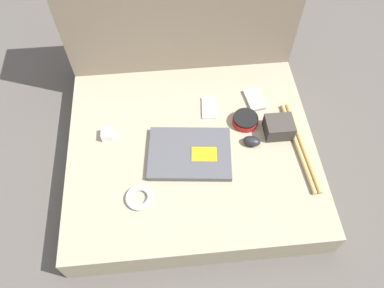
{
  "coord_description": "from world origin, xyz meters",
  "views": [
    {
      "loc": [
        -0.07,
        -0.74,
        1.29
      ],
      "look_at": [
        0.0,
        0.0,
        0.15
      ],
      "focal_mm": 35.0,
      "sensor_mm": 36.0,
      "label": 1
    }
  ],
  "objects_px": {
    "phone_black": "(254,100)",
    "speaker_puck": "(245,120)",
    "camera_pouch": "(279,127)",
    "computer_mouse": "(252,141)",
    "charger_brick": "(107,134)",
    "phone_silver": "(209,108)",
    "laptop": "(190,153)"
  },
  "relations": [
    {
      "from": "phone_silver",
      "to": "phone_black",
      "type": "bearing_deg",
      "value": 11.93
    },
    {
      "from": "camera_pouch",
      "to": "phone_silver",
      "type": "bearing_deg",
      "value": 150.64
    },
    {
      "from": "computer_mouse",
      "to": "phone_silver",
      "type": "bearing_deg",
      "value": 144.27
    },
    {
      "from": "computer_mouse",
      "to": "phone_silver",
      "type": "distance_m",
      "value": 0.23
    },
    {
      "from": "phone_black",
      "to": "speaker_puck",
      "type": "bearing_deg",
      "value": -126.45
    },
    {
      "from": "phone_silver",
      "to": "camera_pouch",
      "type": "xyz_separation_m",
      "value": [
        0.24,
        -0.14,
        0.03
      ]
    },
    {
      "from": "phone_black",
      "to": "camera_pouch",
      "type": "height_order",
      "value": "camera_pouch"
    },
    {
      "from": "speaker_puck",
      "to": "phone_black",
      "type": "distance_m",
      "value": 0.12
    },
    {
      "from": "laptop",
      "to": "computer_mouse",
      "type": "distance_m",
      "value": 0.23
    },
    {
      "from": "computer_mouse",
      "to": "charger_brick",
      "type": "relative_size",
      "value": 1.56
    },
    {
      "from": "computer_mouse",
      "to": "camera_pouch",
      "type": "relative_size",
      "value": 0.71
    },
    {
      "from": "computer_mouse",
      "to": "camera_pouch",
      "type": "distance_m",
      "value": 0.12
    },
    {
      "from": "laptop",
      "to": "phone_silver",
      "type": "relative_size",
      "value": 2.9
    },
    {
      "from": "laptop",
      "to": "phone_black",
      "type": "bearing_deg",
      "value": 45.49
    },
    {
      "from": "phone_silver",
      "to": "charger_brick",
      "type": "bearing_deg",
      "value": -161.21
    },
    {
      "from": "laptop",
      "to": "phone_silver",
      "type": "xyz_separation_m",
      "value": [
        0.09,
        0.21,
        -0.01
      ]
    },
    {
      "from": "speaker_puck",
      "to": "phone_silver",
      "type": "distance_m",
      "value": 0.15
    },
    {
      "from": "phone_silver",
      "to": "charger_brick",
      "type": "height_order",
      "value": "charger_brick"
    },
    {
      "from": "phone_black",
      "to": "charger_brick",
      "type": "height_order",
      "value": "charger_brick"
    },
    {
      "from": "phone_black",
      "to": "computer_mouse",
      "type": "bearing_deg",
      "value": -112.12
    },
    {
      "from": "laptop",
      "to": "camera_pouch",
      "type": "relative_size",
      "value": 3.09
    },
    {
      "from": "computer_mouse",
      "to": "camera_pouch",
      "type": "xyz_separation_m",
      "value": [
        0.11,
        0.04,
        0.02
      ]
    },
    {
      "from": "phone_black",
      "to": "charger_brick",
      "type": "distance_m",
      "value": 0.59
    },
    {
      "from": "phone_black",
      "to": "charger_brick",
      "type": "xyz_separation_m",
      "value": [
        -0.58,
        -0.12,
        0.01
      ]
    },
    {
      "from": "computer_mouse",
      "to": "speaker_puck",
      "type": "xyz_separation_m",
      "value": [
        -0.01,
        0.1,
        -0.0
      ]
    },
    {
      "from": "laptop",
      "to": "camera_pouch",
      "type": "height_order",
      "value": "camera_pouch"
    },
    {
      "from": "phone_black",
      "to": "laptop",
      "type": "bearing_deg",
      "value": -149.22
    },
    {
      "from": "speaker_puck",
      "to": "phone_silver",
      "type": "bearing_deg",
      "value": 147.81
    },
    {
      "from": "phone_black",
      "to": "camera_pouch",
      "type": "distance_m",
      "value": 0.17
    },
    {
      "from": "camera_pouch",
      "to": "charger_brick",
      "type": "relative_size",
      "value": 2.19
    },
    {
      "from": "laptop",
      "to": "computer_mouse",
      "type": "relative_size",
      "value": 4.33
    },
    {
      "from": "camera_pouch",
      "to": "phone_black",
      "type": "bearing_deg",
      "value": 110.2
    }
  ]
}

